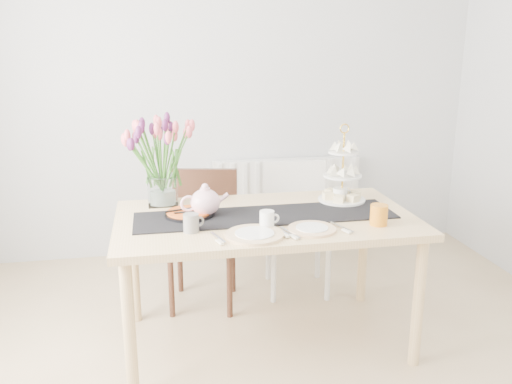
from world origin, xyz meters
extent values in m
plane|color=#B7BABC|center=(0.00, 2.25, 1.30)|extent=(4.00, 0.00, 4.00)
cube|color=white|center=(0.50, 2.19, 0.45)|extent=(1.20, 0.08, 0.60)
cube|color=tan|center=(0.03, 0.77, 0.73)|extent=(1.60, 0.90, 0.04)
cylinder|color=tan|center=(-0.70, 0.39, 0.35)|extent=(0.06, 0.06, 0.71)
cylinder|color=tan|center=(0.76, 0.39, 0.35)|extent=(0.06, 0.06, 0.71)
cylinder|color=tan|center=(-0.70, 1.15, 0.35)|extent=(0.06, 0.06, 0.71)
cylinder|color=tan|center=(0.76, 1.15, 0.35)|extent=(0.06, 0.06, 0.71)
cube|color=#3A1F15|center=(-0.27, 1.29, 0.44)|extent=(0.50, 0.50, 0.04)
cube|color=#3A1F15|center=(-0.23, 1.48, 0.66)|extent=(0.42, 0.12, 0.40)
cylinder|color=#3A1F15|center=(-0.49, 1.15, 0.21)|extent=(0.04, 0.04, 0.42)
cylinder|color=#3A1F15|center=(-0.13, 1.08, 0.21)|extent=(0.04, 0.04, 0.42)
cylinder|color=#3A1F15|center=(-0.41, 1.51, 0.21)|extent=(0.04, 0.04, 0.42)
cylinder|color=#3A1F15|center=(-0.06, 1.43, 0.21)|extent=(0.04, 0.04, 0.42)
cube|color=white|center=(0.38, 1.38, 0.44)|extent=(0.47, 0.47, 0.04)
cube|color=white|center=(0.40, 1.58, 0.66)|extent=(0.43, 0.09, 0.41)
cylinder|color=white|center=(0.18, 1.23, 0.21)|extent=(0.04, 0.04, 0.42)
cylinder|color=white|center=(0.53, 1.19, 0.21)|extent=(0.04, 0.04, 0.42)
cylinder|color=white|center=(0.22, 1.58, 0.21)|extent=(0.04, 0.04, 0.42)
cylinder|color=white|center=(0.58, 1.54, 0.21)|extent=(0.04, 0.04, 0.42)
cube|color=black|center=(0.03, 0.77, 0.75)|extent=(1.40, 0.35, 0.01)
cube|color=silver|center=(-0.51, 1.11, 0.83)|extent=(0.17, 0.17, 0.17)
cylinder|color=gold|center=(0.52, 0.96, 0.95)|extent=(0.01, 0.01, 0.41)
cylinder|color=white|center=(0.52, 0.96, 0.76)|extent=(0.28, 0.28, 0.01)
cylinder|color=white|center=(0.52, 0.96, 0.91)|extent=(0.22, 0.22, 0.01)
cylinder|color=white|center=(0.52, 0.96, 1.05)|extent=(0.18, 0.18, 0.01)
cylinder|color=white|center=(0.51, 0.95, 0.79)|extent=(0.10, 0.10, 0.08)
cylinder|color=black|center=(-0.38, 0.84, 0.76)|extent=(0.26, 0.26, 0.02)
cylinder|color=#CE571D|center=(-0.38, 0.84, 0.78)|extent=(0.24, 0.24, 0.01)
cylinder|color=slate|center=(-0.39, 0.59, 0.80)|extent=(0.10, 0.10, 0.09)
cylinder|color=white|center=(-0.01, 0.58, 0.79)|extent=(0.09, 0.09, 0.09)
cylinder|color=orange|center=(0.57, 0.52, 0.80)|extent=(0.13, 0.13, 0.11)
cylinder|color=white|center=(-0.09, 0.47, 0.76)|extent=(0.36, 0.36, 0.01)
cylinder|color=white|center=(0.21, 0.51, 0.76)|extent=(0.31, 0.31, 0.01)
camera|label=1|loc=(-0.55, -1.95, 1.66)|focal=38.00mm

